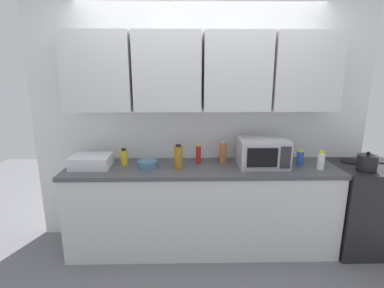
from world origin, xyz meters
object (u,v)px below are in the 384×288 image
(bottle_blue_cleaner, at_px, (300,157))
(microwave, at_px, (263,153))
(stove_range, at_px, (368,207))
(bottle_spice_jar, at_px, (223,152))
(kettle, at_px, (367,162))
(bowl_ceramic_small, at_px, (148,164))
(bottle_red_sauce, at_px, (198,154))
(bottle_amber_vinegar, at_px, (178,157))
(dish_rack, at_px, (91,161))
(bottle_white_jar, at_px, (321,161))
(bottle_yellow_mustard, at_px, (124,157))

(bottle_blue_cleaner, bearing_deg, microwave, -174.98)
(stove_range, bearing_deg, bottle_spice_jar, 174.43)
(kettle, height_order, bowl_ceramic_small, kettle)
(kettle, xyz_separation_m, bottle_spice_jar, (-1.35, 0.29, 0.03))
(kettle, bearing_deg, bottle_blue_cleaner, 160.86)
(bottle_red_sauce, xyz_separation_m, bottle_amber_vinegar, (-0.20, -0.17, 0.02))
(stove_range, height_order, bowl_ceramic_small, bowl_ceramic_small)
(dish_rack, distance_m, bottle_amber_vinegar, 0.87)
(kettle, height_order, bottle_red_sauce, bottle_red_sauce)
(kettle, xyz_separation_m, bowl_ceramic_small, (-2.12, 0.16, -0.05))
(bottle_white_jar, height_order, bottle_blue_cleaner, bottle_white_jar)
(dish_rack, distance_m, bottle_red_sauce, 1.08)
(bottle_red_sauce, bearing_deg, kettle, -9.45)
(dish_rack, relative_size, bowl_ceramic_small, 1.91)
(bottle_red_sauce, relative_size, bottle_yellow_mustard, 1.17)
(stove_range, xyz_separation_m, microwave, (-1.14, 0.02, 0.59))
(bottle_spice_jar, bearing_deg, bottle_yellow_mustard, -176.19)
(kettle, height_order, bottle_yellow_mustard, kettle)
(stove_range, bearing_deg, bottle_white_jar, -170.69)
(kettle, relative_size, microwave, 0.38)
(kettle, bearing_deg, stove_range, 39.47)
(bottle_spice_jar, bearing_deg, kettle, -12.06)
(bowl_ceramic_small, bearing_deg, microwave, 0.39)
(bottle_white_jar, bearing_deg, bottle_yellow_mustard, 174.74)
(stove_range, height_order, kettle, kettle)
(stove_range, height_order, bottle_amber_vinegar, bottle_amber_vinegar)
(stove_range, relative_size, bottle_blue_cleaner, 5.72)
(microwave, bearing_deg, dish_rack, -179.89)
(kettle, relative_size, bottle_red_sauce, 0.89)
(dish_rack, distance_m, bottle_yellow_mustard, 0.32)
(bottle_red_sauce, distance_m, bottle_amber_vinegar, 0.26)
(bottle_blue_cleaner, bearing_deg, kettle, -19.14)
(dish_rack, xyz_separation_m, bottle_yellow_mustard, (0.31, 0.06, 0.02))
(bottle_white_jar, height_order, bottle_yellow_mustard, bottle_white_jar)
(microwave, height_order, bottle_blue_cleaner, microwave)
(bottle_amber_vinegar, distance_m, bottle_blue_cleaner, 1.24)
(dish_rack, xyz_separation_m, bottle_amber_vinegar, (0.87, -0.06, 0.06))
(stove_range, xyz_separation_m, bottle_yellow_mustard, (-2.53, 0.08, 0.53))
(bottle_red_sauce, height_order, bottle_blue_cleaner, bottle_red_sauce)
(bottle_yellow_mustard, bearing_deg, stove_range, -1.82)
(bottle_blue_cleaner, bearing_deg, bottle_red_sauce, 176.17)
(bottle_spice_jar, bearing_deg, stove_range, -5.57)
(stove_range, bearing_deg, bottle_red_sauce, 175.90)
(dish_rack, bearing_deg, bottle_blue_cleaner, 1.04)
(bottle_amber_vinegar, bearing_deg, dish_rack, 176.03)
(dish_rack, distance_m, bowl_ceramic_small, 0.56)
(dish_rack, xyz_separation_m, bowl_ceramic_small, (0.56, -0.00, -0.03))
(stove_range, xyz_separation_m, bowl_ceramic_small, (-2.29, 0.02, 0.48))
(bottle_yellow_mustard, bearing_deg, microwave, -2.36)
(stove_range, distance_m, bottle_white_jar, 0.81)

